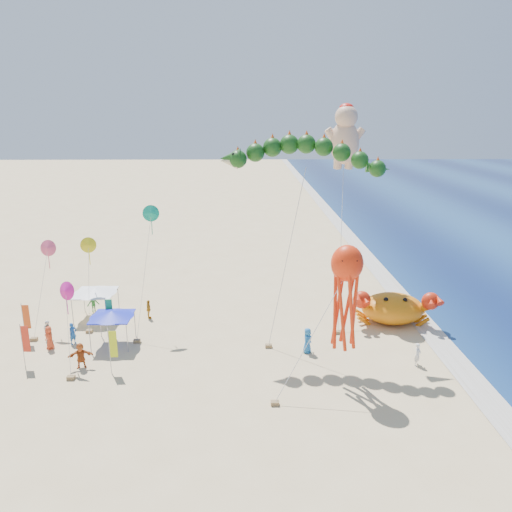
{
  "coord_description": "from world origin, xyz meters",
  "views": [
    {
      "loc": [
        -2.73,
        -34.1,
        16.8
      ],
      "look_at": [
        -2.0,
        2.0,
        6.5
      ],
      "focal_mm": 35.0,
      "sensor_mm": 36.0,
      "label": 1
    }
  ],
  "objects": [
    {
      "name": "beachgoers",
      "position": [
        -11.28,
        0.82,
        0.86
      ],
      "size": [
        27.95,
        11.15,
        1.89
      ],
      "color": "white",
      "rests_on": "ground"
    },
    {
      "name": "crab_inflatable",
      "position": [
        9.43,
        4.28,
        1.34
      ],
      "size": [
        6.94,
        4.63,
        3.04
      ],
      "color": "orange",
      "rests_on": "ground"
    },
    {
      "name": "small_kites",
      "position": [
        -14.79,
        2.87,
        6.19
      ],
      "size": [
        9.69,
        11.6,
        10.03
      ],
      "color": "#DC4970",
      "rests_on": "ground"
    },
    {
      "name": "ground",
      "position": [
        0.0,
        0.0,
        0.0
      ],
      "size": [
        320.0,
        320.0,
        0.0
      ],
      "primitive_type": "plane",
      "color": "#D1B784",
      "rests_on": "ground"
    },
    {
      "name": "canopy_white",
      "position": [
        -15.55,
        5.83,
        2.44
      ],
      "size": [
        3.6,
        3.6,
        2.71
      ],
      "color": "gray",
      "rests_on": "ground"
    },
    {
      "name": "foam_strip",
      "position": [
        12.0,
        0.0,
        0.01
      ],
      "size": [
        320.0,
        320.0,
        0.0
      ],
      "primitive_type": "plane",
      "color": "silver",
      "rests_on": "ground"
    },
    {
      "name": "feather_flags",
      "position": [
        -15.56,
        -0.84,
        2.01
      ],
      "size": [
        8.28,
        5.88,
        3.2
      ],
      "color": "gray",
      "rests_on": "ground"
    },
    {
      "name": "canopy_blue",
      "position": [
        -12.78,
        0.64,
        2.44
      ],
      "size": [
        3.22,
        3.22,
        2.71
      ],
      "color": "gray",
      "rests_on": "ground"
    },
    {
      "name": "cherub_kite",
      "position": [
        5.89,
        10.12,
        15.07
      ],
      "size": [
        2.89,
        9.29,
        17.7
      ],
      "color": "#E6B28C",
      "rests_on": "ground"
    },
    {
      "name": "octopus_kite",
      "position": [
        3.42,
        -5.06,
        6.35
      ],
      "size": [
        5.74,
        3.85,
        9.17
      ],
      "color": "red",
      "rests_on": "ground"
    },
    {
      "name": "dragon_kite",
      "position": [
        1.36,
        1.51,
        13.69
      ],
      "size": [
        11.85,
        3.38,
        14.99
      ],
      "color": "#123C10",
      "rests_on": "ground"
    }
  ]
}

